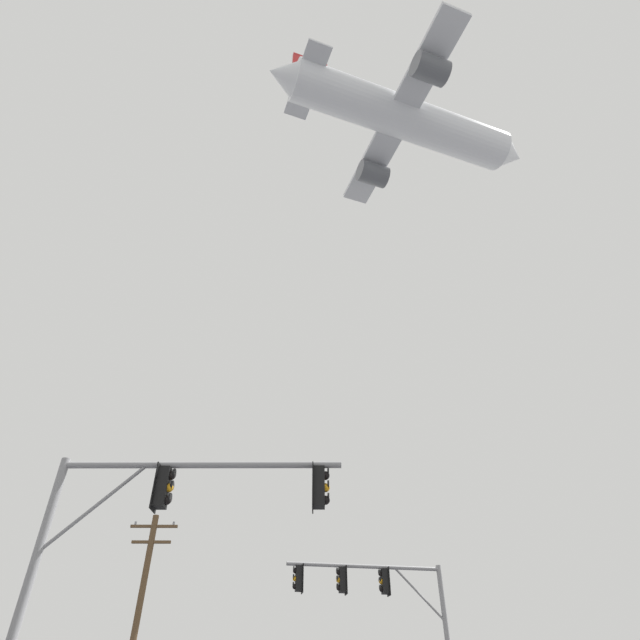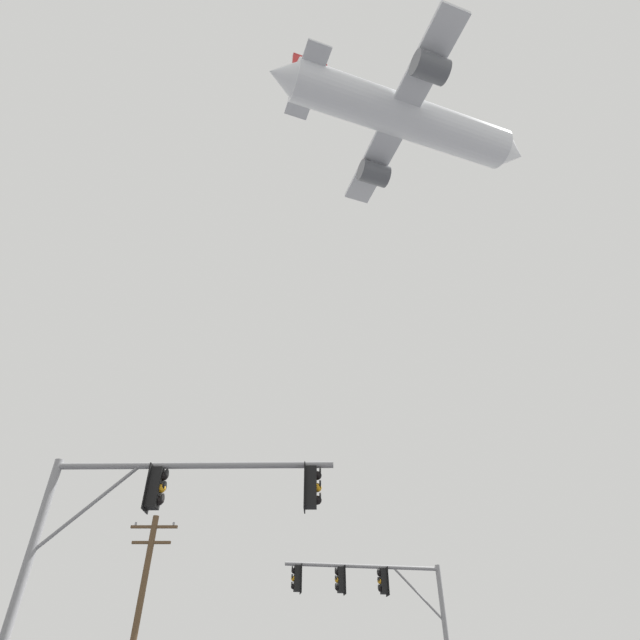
{
  "view_description": "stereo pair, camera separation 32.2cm",
  "coord_description": "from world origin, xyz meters",
  "px_view_note": "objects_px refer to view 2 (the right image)",
  "views": [
    {
      "loc": [
        -0.36,
        -4.93,
        1.24
      ],
      "look_at": [
        -0.13,
        14.36,
        15.52
      ],
      "focal_mm": 28.96,
      "sensor_mm": 36.0,
      "label": 1
    },
    {
      "loc": [
        -0.04,
        -4.93,
        1.24
      ],
      "look_at": [
        -0.13,
        14.36,
        15.52
      ],
      "focal_mm": 28.96,
      "sensor_mm": 36.0,
      "label": 2
    }
  ],
  "objects_px": {
    "signal_pole_near": "(149,521)",
    "signal_pole_far": "(382,598)",
    "utility_pole": "(142,609)",
    "airplane": "(405,117)"
  },
  "relations": [
    {
      "from": "signal_pole_near",
      "to": "utility_pole",
      "type": "xyz_separation_m",
      "value": [
        -4.03,
        13.73,
        0.05
      ]
    },
    {
      "from": "utility_pole",
      "to": "airplane",
      "type": "xyz_separation_m",
      "value": [
        16.61,
        5.18,
        45.76
      ]
    },
    {
      "from": "signal_pole_near",
      "to": "airplane",
      "type": "xyz_separation_m",
      "value": [
        12.57,
        18.9,
        45.82
      ]
    },
    {
      "from": "signal_pole_far",
      "to": "utility_pole",
      "type": "distance_m",
      "value": 10.53
    },
    {
      "from": "signal_pole_near",
      "to": "signal_pole_far",
      "type": "relative_size",
      "value": 1.03
    },
    {
      "from": "signal_pole_far",
      "to": "utility_pole",
      "type": "xyz_separation_m",
      "value": [
        -10.18,
        2.68,
        -0.02
      ]
    },
    {
      "from": "signal_pole_near",
      "to": "signal_pole_far",
      "type": "bearing_deg",
      "value": 60.88
    },
    {
      "from": "signal_pole_far",
      "to": "utility_pole",
      "type": "relative_size",
      "value": 0.76
    },
    {
      "from": "signal_pole_near",
      "to": "signal_pole_far",
      "type": "distance_m",
      "value": 12.64
    },
    {
      "from": "signal_pole_far",
      "to": "airplane",
      "type": "distance_m",
      "value": 46.85
    }
  ]
}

